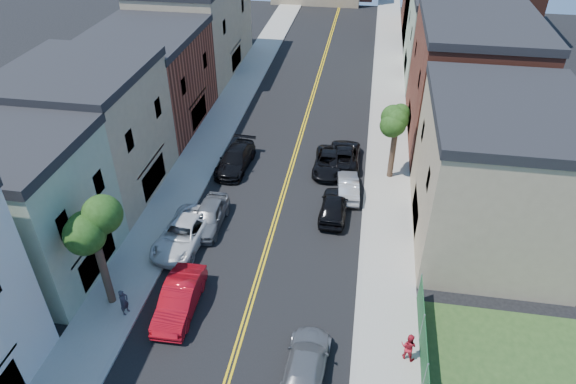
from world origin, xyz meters
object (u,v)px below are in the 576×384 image
at_px(grey_car_left, 209,216).
at_px(pedestrian_right, 409,346).
at_px(red_sedan, 180,299).
at_px(black_suv_lane, 328,162).
at_px(white_pickup, 183,234).
at_px(black_car_left, 236,159).
at_px(dark_car_right_far, 345,154).
at_px(grey_car_right, 306,364).
at_px(black_car_right, 334,206).
at_px(pedestrian_left, 124,302).
at_px(silver_car_right, 348,186).

distance_m(grey_car_left, pedestrian_right, 15.96).
distance_m(red_sedan, black_suv_lane, 17.56).
xyz_separation_m(white_pickup, black_car_left, (1.06, 9.72, -0.01)).
height_order(grey_car_left, dark_car_right_far, grey_car_left).
xyz_separation_m(black_car_left, dark_car_right_far, (8.65, 2.33, -0.08)).
relative_size(grey_car_left, dark_car_right_far, 0.93).
bearing_deg(grey_car_right, black_car_right, -88.42).
bearing_deg(grey_car_left, black_car_right, 17.93).
relative_size(red_sedan, black_car_left, 0.94).
xyz_separation_m(red_sedan, pedestrian_left, (-2.90, -0.86, 0.13)).
bearing_deg(red_sedan, black_suv_lane, 65.76).
distance_m(dark_car_right_far, pedestrian_right, 19.50).
distance_m(black_car_left, silver_car_right, 9.52).
bearing_deg(black_car_left, dark_car_right_far, 18.83).
height_order(red_sedan, grey_car_right, red_sedan).
bearing_deg(silver_car_right, black_suv_lane, -66.64).
xyz_separation_m(grey_car_left, pedestrian_right, (13.18, -8.99, 0.16)).
relative_size(black_car_right, black_suv_lane, 0.95).
height_order(dark_car_right_far, pedestrian_left, pedestrian_left).
distance_m(white_pickup, grey_car_right, 12.68).
height_order(grey_car_left, grey_car_right, grey_car_left).
bearing_deg(pedestrian_right, black_suv_lane, -49.26).
xyz_separation_m(black_car_right, silver_car_right, (0.81, 2.73, -0.09)).
bearing_deg(black_car_left, grey_car_left, -85.79).
relative_size(black_car_left, pedestrian_right, 3.29).
relative_size(grey_car_right, pedestrian_right, 3.06).
bearing_deg(silver_car_right, pedestrian_left, 44.41).
distance_m(red_sedan, pedestrian_right, 12.67).
distance_m(red_sedan, dark_car_right_far, 19.36).
xyz_separation_m(red_sedan, white_pickup, (-1.70, 5.58, -0.04)).
height_order(white_pickup, pedestrian_left, pedestrian_left).
bearing_deg(black_suv_lane, pedestrian_left, -120.03).
relative_size(grey_car_right, pedestrian_left, 3.07).
bearing_deg(red_sedan, silver_car_right, 55.06).
bearing_deg(pedestrian_left, black_suv_lane, -14.68).
height_order(white_pickup, dark_car_right_far, white_pickup).
relative_size(grey_car_left, black_suv_lane, 0.98).
distance_m(grey_car_left, black_car_left, 7.64).
bearing_deg(pedestrian_right, pedestrian_left, 20.68).
xyz_separation_m(dark_car_right_far, pedestrian_left, (-10.91, -18.48, 0.26)).
distance_m(black_suv_lane, pedestrian_right, 18.46).
bearing_deg(red_sedan, pedestrian_left, -164.98).
distance_m(white_pickup, black_suv_lane, 13.60).
distance_m(black_car_left, grey_car_right, 20.11).
bearing_deg(black_car_left, black_car_right, -27.10).
bearing_deg(black_car_right, grey_car_left, 18.71).
bearing_deg(pedestrian_right, black_car_right, -44.99).
height_order(grey_car_left, black_suv_lane, grey_car_left).
height_order(silver_car_right, black_suv_lane, silver_car_right).
bearing_deg(black_car_right, red_sedan, 54.26).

